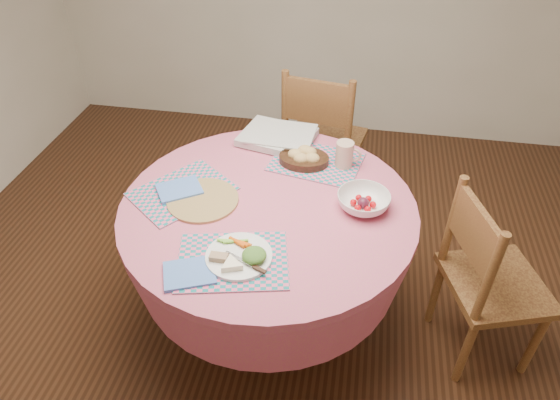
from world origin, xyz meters
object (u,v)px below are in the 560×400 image
Objects in this scene: chair_back at (322,139)px; wicker_trivet at (203,200)px; chair_right at (487,279)px; bread_bowl at (304,157)px; latte_mug at (345,154)px; fruit_bowl at (363,202)px; dining_table at (269,239)px; dinner_plate at (241,256)px.

chair_back is 3.20× the size of wicker_trivet.
bread_bowl is at bearing 51.54° from chair_right.
bread_bowl is (-0.02, -0.63, 0.29)m from chair_back.
chair_right reaches higher than latte_mug.
fruit_bowl is at bearing -44.53° from bread_bowl.
bread_bowl is at bearing 98.17° from chair_back.
latte_mug is (0.16, -0.63, 0.32)m from chair_back.
fruit_bowl is at bearing 116.20° from chair_back.
chair_right is 1.25m from chair_back.
chair_right is 0.81m from latte_mug.
bread_bowl is at bearing 72.27° from dining_table.
dinner_plate is at bearing -52.32° from wicker_trivet.
bread_bowl is 0.19m from latte_mug.
wicker_trivet is (-0.40, -0.99, 0.25)m from chair_back.
chair_back is at bearing 22.75° from chair_right.
chair_back is at bearing 105.93° from fruit_bowl.
dinner_plate is at bearing 93.13° from chair_back.
latte_mug is 0.49× the size of fruit_bowl.
chair_right is 3.63× the size of dinner_plate.
latte_mug reaches higher than fruit_bowl.
wicker_trivet is 1.21× the size of fruit_bowl.
fruit_bowl is (0.10, -0.29, -0.03)m from latte_mug.
wicker_trivet is 0.67m from latte_mug.
chair_right is at bearing -20.35° from bread_bowl.
bread_bowl is 0.40m from fruit_bowl.
bread_bowl is 0.93× the size of fruit_bowl.
dining_table is 0.97m from chair_back.
chair_back reaches higher than bread_bowl.
wicker_trivet is at bearing -136.89° from bread_bowl.
chair_back is 4.18× the size of bread_bowl.
chair_back reaches higher than dining_table.
dining_table is at bearing -173.17° from fruit_bowl.
fruit_bowl is at bearing 6.83° from dining_table.
latte_mug reaches higher than bread_bowl.
chair_right is 0.95m from bread_bowl.
bread_bowl is at bearing 43.11° from wicker_trivet.
dining_table is at bearing 84.07° from dinner_plate.
dining_table is at bearing -130.78° from latte_mug.
fruit_bowl is (-0.56, 0.03, 0.32)m from chair_right.
wicker_trivet is at bearing 127.68° from dinner_plate.
latte_mug is at bearing 114.71° from chair_back.
bread_bowl reaches higher than dinner_plate.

